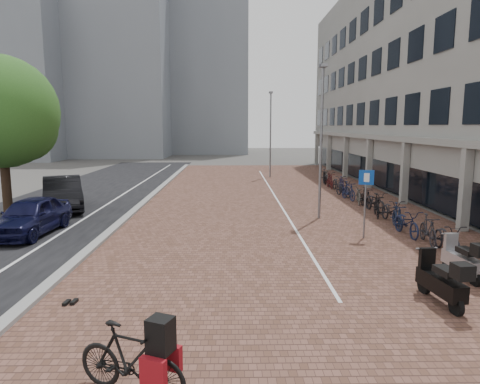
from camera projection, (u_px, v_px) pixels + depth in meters
name	position (u px, v px, depth m)	size (l,w,h in m)	color
ground	(244.00, 264.00, 13.08)	(140.00, 140.00, 0.00)	#474442
plaza_brick	(273.00, 198.00, 24.97)	(14.50, 42.00, 0.04)	brown
street_asphalt	(81.00, 199.00, 24.77)	(8.00, 50.00, 0.03)	black
curb	(149.00, 198.00, 24.83)	(0.35, 42.00, 0.14)	gray
lane_line	(116.00, 199.00, 24.81)	(0.12, 44.00, 0.00)	white
parking_line	(276.00, 198.00, 24.97)	(0.10, 30.00, 0.00)	white
office_building	(438.00, 59.00, 27.86)	(8.40, 40.00, 15.00)	gray
bg_towers	(129.00, 53.00, 59.07)	(33.00, 23.00, 32.00)	gray
car_navy	(31.00, 216.00, 16.59)	(1.71, 4.26, 1.45)	black
car_dark	(63.00, 193.00, 21.56)	(1.74, 4.99, 1.65)	black
hero_bike	(131.00, 359.00, 6.63)	(1.99, 1.26, 1.37)	black
shoes	(70.00, 303.00, 10.09)	(0.37, 0.31, 0.09)	black
scooter_mid	(441.00, 280.00, 10.04)	(0.56, 1.78, 1.23)	black
scooter_back	(463.00, 258.00, 11.75)	(0.53, 1.70, 1.17)	#A09FA4
parking_sign	(366.00, 193.00, 15.79)	(0.53, 0.18, 2.56)	slate
lamp_near	(321.00, 144.00, 19.00)	(0.12, 0.12, 6.69)	slate
lamp_far	(270.00, 136.00, 34.68)	(0.12, 0.12, 6.77)	slate
street_tree	(5.00, 115.00, 19.29)	(4.99, 4.99, 7.26)	#382619
bike_row	(358.00, 194.00, 23.20)	(1.36, 20.41, 1.05)	black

